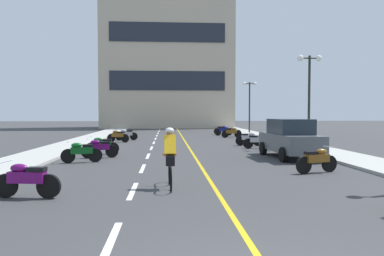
{
  "coord_description": "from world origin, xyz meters",
  "views": [
    {
      "loc": [
        -1.08,
        -3.93,
        2.11
      ],
      "look_at": [
        0.2,
        14.75,
        1.33
      ],
      "focal_mm": 34.39,
      "sensor_mm": 36.0,
      "label": 1
    }
  ],
  "objects_px": {
    "motorcycle_8": "(118,136)",
    "motorcycle_11": "(232,131)",
    "motorcycle_4": "(100,148)",
    "motorcycle_2": "(317,160)",
    "motorcycle_9": "(126,134)",
    "street_lamp_far": "(250,95)",
    "motorcycle_5": "(102,145)",
    "motorcycle_3": "(81,152)",
    "motorcycle_10": "(232,132)",
    "motorcycle_6": "(258,141)",
    "motorcycle_13": "(223,130)",
    "street_lamp_mid": "(309,80)",
    "parked_car_near": "(290,138)",
    "motorcycle_7": "(249,138)",
    "motorcycle_12": "(224,130)",
    "motorcycle_1": "(27,179)",
    "cyclist_rider": "(170,156)"
  },
  "relations": [
    {
      "from": "motorcycle_8",
      "to": "motorcycle_11",
      "type": "relative_size",
      "value": 0.96
    },
    {
      "from": "motorcycle_4",
      "to": "motorcycle_10",
      "type": "relative_size",
      "value": 1.03
    },
    {
      "from": "motorcycle_13",
      "to": "motorcycle_12",
      "type": "bearing_deg",
      "value": -95.4
    },
    {
      "from": "motorcycle_2",
      "to": "motorcycle_10",
      "type": "xyz_separation_m",
      "value": [
        0.2,
        18.14,
        0.0
      ]
    },
    {
      "from": "motorcycle_5",
      "to": "motorcycle_4",
      "type": "bearing_deg",
      "value": -84.12
    },
    {
      "from": "motorcycle_6",
      "to": "motorcycle_5",
      "type": "bearing_deg",
      "value": -164.12
    },
    {
      "from": "parked_car_near",
      "to": "motorcycle_8",
      "type": "bearing_deg",
      "value": 133.46
    },
    {
      "from": "motorcycle_4",
      "to": "motorcycle_8",
      "type": "relative_size",
      "value": 1.04
    },
    {
      "from": "motorcycle_8",
      "to": "motorcycle_9",
      "type": "bearing_deg",
      "value": 78.34
    },
    {
      "from": "motorcycle_13",
      "to": "motorcycle_7",
      "type": "bearing_deg",
      "value": -90.86
    },
    {
      "from": "motorcycle_1",
      "to": "motorcycle_11",
      "type": "distance_m",
      "value": 24.77
    },
    {
      "from": "motorcycle_2",
      "to": "motorcycle_7",
      "type": "bearing_deg",
      "value": 89.99
    },
    {
      "from": "street_lamp_mid",
      "to": "motorcycle_13",
      "type": "xyz_separation_m",
      "value": [
        -2.92,
        14.49,
        -3.55
      ]
    },
    {
      "from": "motorcycle_2",
      "to": "motorcycle_9",
      "type": "xyz_separation_m",
      "value": [
        -8.36,
        15.95,
        0.0
      ]
    },
    {
      "from": "motorcycle_4",
      "to": "motorcycle_5",
      "type": "relative_size",
      "value": 1.0
    },
    {
      "from": "motorcycle_8",
      "to": "motorcycle_12",
      "type": "bearing_deg",
      "value": 39.62
    },
    {
      "from": "motorcycle_3",
      "to": "motorcycle_5",
      "type": "height_order",
      "value": "same"
    },
    {
      "from": "motorcycle_7",
      "to": "street_lamp_mid",
      "type": "bearing_deg",
      "value": -33.32
    },
    {
      "from": "motorcycle_2",
      "to": "motorcycle_6",
      "type": "height_order",
      "value": "same"
    },
    {
      "from": "motorcycle_12",
      "to": "cyclist_rider",
      "type": "bearing_deg",
      "value": -102.42
    },
    {
      "from": "street_lamp_far",
      "to": "motorcycle_2",
      "type": "bearing_deg",
      "value": -97.31
    },
    {
      "from": "motorcycle_9",
      "to": "motorcycle_13",
      "type": "distance_m",
      "value": 11.17
    },
    {
      "from": "parked_car_near",
      "to": "street_lamp_mid",
      "type": "bearing_deg",
      "value": 59.07
    },
    {
      "from": "motorcycle_10",
      "to": "parked_car_near",
      "type": "bearing_deg",
      "value": -88.76
    },
    {
      "from": "street_lamp_far",
      "to": "motorcycle_3",
      "type": "distance_m",
      "value": 24.5
    },
    {
      "from": "motorcycle_4",
      "to": "motorcycle_9",
      "type": "relative_size",
      "value": 1.0
    },
    {
      "from": "cyclist_rider",
      "to": "motorcycle_7",
      "type": "bearing_deg",
      "value": 68.16
    },
    {
      "from": "parked_car_near",
      "to": "motorcycle_6",
      "type": "xyz_separation_m",
      "value": [
        -0.4,
        4.54,
        -0.44
      ]
    },
    {
      "from": "motorcycle_2",
      "to": "motorcycle_12",
      "type": "relative_size",
      "value": 0.98
    },
    {
      "from": "motorcycle_4",
      "to": "cyclist_rider",
      "type": "height_order",
      "value": "cyclist_rider"
    },
    {
      "from": "motorcycle_1",
      "to": "motorcycle_6",
      "type": "distance_m",
      "value": 14.93
    },
    {
      "from": "motorcycle_8",
      "to": "motorcycle_2",
      "type": "bearing_deg",
      "value": -58.13
    },
    {
      "from": "motorcycle_1",
      "to": "motorcycle_8",
      "type": "xyz_separation_m",
      "value": [
        -0.04,
        17.27,
        0.0
      ]
    },
    {
      "from": "motorcycle_7",
      "to": "motorcycle_13",
      "type": "xyz_separation_m",
      "value": [
        0.19,
        12.45,
        0.0
      ]
    },
    {
      "from": "motorcycle_6",
      "to": "motorcycle_7",
      "type": "distance_m",
      "value": 1.85
    },
    {
      "from": "motorcycle_3",
      "to": "motorcycle_4",
      "type": "bearing_deg",
      "value": 73.89
    },
    {
      "from": "motorcycle_13",
      "to": "cyclist_rider",
      "type": "distance_m",
      "value": 25.89
    },
    {
      "from": "motorcycle_7",
      "to": "motorcycle_10",
      "type": "relative_size",
      "value": 1.02
    },
    {
      "from": "motorcycle_2",
      "to": "motorcycle_3",
      "type": "bearing_deg",
      "value": 159.76
    },
    {
      "from": "motorcycle_1",
      "to": "street_lamp_far",
      "type": "bearing_deg",
      "value": 66.77
    },
    {
      "from": "motorcycle_8",
      "to": "cyclist_rider",
      "type": "distance_m",
      "value": 16.65
    },
    {
      "from": "motorcycle_6",
      "to": "motorcycle_12",
      "type": "height_order",
      "value": "same"
    },
    {
      "from": "street_lamp_far",
      "to": "motorcycle_10",
      "type": "distance_m",
      "value": 7.68
    },
    {
      "from": "motorcycle_8",
      "to": "motorcycle_10",
      "type": "xyz_separation_m",
      "value": [
        8.95,
        4.07,
        0.0
      ]
    },
    {
      "from": "motorcycle_1",
      "to": "motorcycle_2",
      "type": "distance_m",
      "value": 9.28
    },
    {
      "from": "motorcycle_7",
      "to": "cyclist_rider",
      "type": "bearing_deg",
      "value": -111.84
    },
    {
      "from": "motorcycle_9",
      "to": "motorcycle_11",
      "type": "height_order",
      "value": "same"
    },
    {
      "from": "motorcycle_6",
      "to": "motorcycle_13",
      "type": "bearing_deg",
      "value": 89.64
    },
    {
      "from": "street_lamp_far",
      "to": "motorcycle_4",
      "type": "xyz_separation_m",
      "value": [
        -11.51,
        -19.49,
        -3.4
      ]
    },
    {
      "from": "parked_car_near",
      "to": "motorcycle_7",
      "type": "xyz_separation_m",
      "value": [
        -0.5,
        6.39,
        -0.44
      ]
    }
  ]
}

